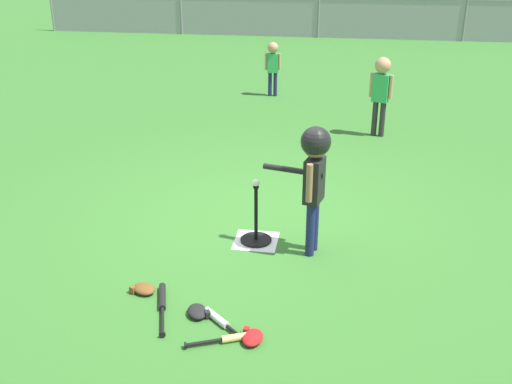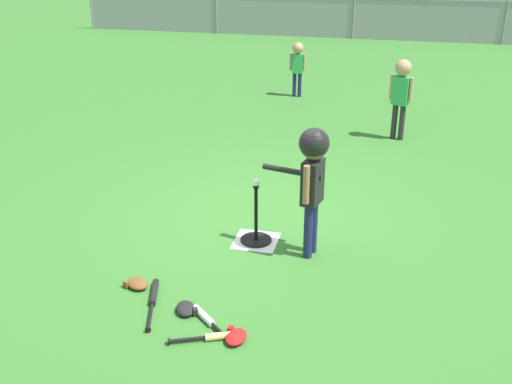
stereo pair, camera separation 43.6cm
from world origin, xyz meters
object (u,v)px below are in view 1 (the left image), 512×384
at_px(batting_tee, 256,233).
at_px(glove_tossed_aside, 252,337).
at_px(batter_child, 314,165).
at_px(spare_bat_black, 162,301).
at_px(glove_by_plate, 144,289).
at_px(fielder_deep_right, 273,62).
at_px(glove_near_bats, 198,312).
at_px(spare_bat_silver, 221,321).
at_px(fielder_deep_left, 381,86).
at_px(baseball_on_tee, 256,183).
at_px(spare_bat_wood, 232,338).

xyz_separation_m(batting_tee, glove_tossed_aside, (0.21, -1.61, -0.06)).
bearing_deg(batter_child, spare_bat_black, -137.27).
distance_m(batting_tee, glove_by_plate, 1.37).
bearing_deg(spare_bat_black, batting_tee, 63.38).
relative_size(fielder_deep_right, glove_near_bats, 3.74).
distance_m(batting_tee, batter_child, 1.02).
bearing_deg(glove_near_bats, spare_bat_silver, -24.07).
distance_m(fielder_deep_right, fielder_deep_left, 2.82).
height_order(batter_child, glove_tossed_aside, batter_child).
height_order(spare_bat_silver, spare_bat_black, same).
bearing_deg(spare_bat_black, glove_by_plate, 144.33).
bearing_deg(baseball_on_tee, batting_tee, 0.00).
xyz_separation_m(batter_child, fielder_deep_right, (-1.12, 5.87, -0.28)).
bearing_deg(glove_by_plate, spare_bat_silver, -24.97).
distance_m(spare_bat_silver, glove_tossed_aside, 0.33).
bearing_deg(baseball_on_tee, fielder_deep_left, 69.76).
distance_m(fielder_deep_left, glove_tossed_aside, 5.41).
height_order(spare_bat_black, glove_by_plate, glove_by_plate).
bearing_deg(spare_bat_silver, fielder_deep_right, 93.81).
xyz_separation_m(glove_near_bats, glove_tossed_aside, (0.50, -0.27, 0.00)).
height_order(baseball_on_tee, glove_tossed_aside, baseball_on_tee).
relative_size(baseball_on_tee, glove_near_bats, 0.28).
height_order(spare_bat_silver, spare_bat_wood, same).
height_order(fielder_deep_left, spare_bat_silver, fielder_deep_left).
bearing_deg(spare_bat_black, baseball_on_tee, 63.38).
bearing_deg(glove_tossed_aside, batting_tee, 97.57).
xyz_separation_m(batting_tee, fielder_deep_left, (1.34, 3.63, 0.68)).
xyz_separation_m(fielder_deep_right, glove_by_plate, (-0.29, -6.81, -0.61)).
xyz_separation_m(fielder_deep_right, spare_bat_black, (-0.08, -6.97, -0.61)).
xyz_separation_m(spare_bat_silver, glove_by_plate, (-0.77, 0.36, 0.01)).
height_order(fielder_deep_right, fielder_deep_left, fielder_deep_left).
bearing_deg(glove_near_bats, spare_bat_black, 162.59).
xyz_separation_m(glove_by_plate, glove_near_bats, (0.55, -0.26, 0.00)).
distance_m(fielder_deep_right, spare_bat_black, 6.99).
relative_size(fielder_deep_right, glove_by_plate, 3.71).
bearing_deg(glove_near_bats, glove_tossed_aside, -28.20).
distance_m(batting_tee, glove_tossed_aside, 1.63).
xyz_separation_m(batting_tee, fielder_deep_right, (-0.55, 5.73, 0.55)).
xyz_separation_m(fielder_deep_right, spare_bat_silver, (0.48, -7.17, -0.61)).
distance_m(batter_child, glove_near_bats, 1.73).
xyz_separation_m(batter_child, spare_bat_silver, (-0.64, -1.30, -0.89)).
relative_size(batter_child, glove_tossed_aside, 5.47).
relative_size(spare_bat_wood, glove_tossed_aside, 2.32).
relative_size(spare_bat_silver, glove_tossed_aside, 1.97).
bearing_deg(spare_bat_silver, glove_near_bats, 155.93).
xyz_separation_m(batting_tee, spare_bat_wood, (0.06, -1.64, -0.06)).
distance_m(baseball_on_tee, batter_child, 0.65).
height_order(spare_bat_wood, glove_tossed_aside, glove_tossed_aside).
height_order(glove_by_plate, glove_tossed_aside, same).
distance_m(spare_bat_silver, glove_near_bats, 0.24).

